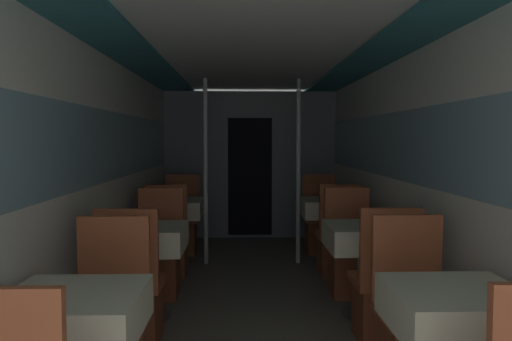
{
  "coord_description": "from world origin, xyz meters",
  "views": [
    {
      "loc": [
        -0.12,
        -1.38,
        1.44
      ],
      "look_at": [
        -0.01,
        2.57,
        1.19
      ],
      "focal_mm": 35.0,
      "sensor_mm": 36.0,
      "label": 1
    }
  ],
  "objects_px": {
    "dining_table_left_0": "(74,322)",
    "chair_left_far_1": "(159,264)",
    "dining_table_right_1": "(365,241)",
    "support_pole_left_2": "(206,172)",
    "chair_right_near_2": "(337,247)",
    "dining_table_left_1": "(147,243)",
    "chair_left_far_0": "(108,340)",
    "chair_right_far_2": "(320,229)",
    "chair_right_near_1": "(383,301)",
    "support_pole_right_2": "(298,172)",
    "dining_table_right_0": "(457,318)",
    "dining_table_left_2": "(176,211)",
    "chair_left_near_1": "(133,303)",
    "chair_left_far_2": "(182,230)",
    "chair_left_near_2": "(169,249)",
    "chair_right_far_1": "(350,262)",
    "dining_table_right_2": "(328,211)",
    "chair_right_far_0": "(415,336)"
  },
  "relations": [
    {
      "from": "chair_right_near_2",
      "to": "chair_right_far_2",
      "type": "height_order",
      "value": "same"
    },
    {
      "from": "dining_table_left_0",
      "to": "chair_left_far_1",
      "type": "distance_m",
      "value": 2.31
    },
    {
      "from": "dining_table_left_0",
      "to": "chair_right_far_1",
      "type": "height_order",
      "value": "chair_right_far_1"
    },
    {
      "from": "support_pole_left_2",
      "to": "support_pole_right_2",
      "type": "bearing_deg",
      "value": 0.0
    },
    {
      "from": "chair_left_near_2",
      "to": "chair_right_near_2",
      "type": "distance_m",
      "value": 1.77
    },
    {
      "from": "dining_table_left_0",
      "to": "chair_right_far_1",
      "type": "xyz_separation_m",
      "value": [
        1.77,
        2.29,
        -0.31
      ]
    },
    {
      "from": "dining_table_right_0",
      "to": "chair_right_near_1",
      "type": "relative_size",
      "value": 0.76
    },
    {
      "from": "support_pole_left_2",
      "to": "dining_table_left_2",
      "type": "bearing_deg",
      "value": 180.0
    },
    {
      "from": "dining_table_left_2",
      "to": "dining_table_right_2",
      "type": "bearing_deg",
      "value": 0.0
    },
    {
      "from": "chair_left_near_1",
      "to": "chair_right_far_2",
      "type": "relative_size",
      "value": 1.0
    },
    {
      "from": "chair_left_near_2",
      "to": "chair_right_far_0",
      "type": "xyz_separation_m",
      "value": [
        1.77,
        -2.38,
        0.0
      ]
    },
    {
      "from": "chair_right_near_2",
      "to": "dining_table_left_1",
      "type": "bearing_deg",
      "value": -146.04
    },
    {
      "from": "chair_left_far_2",
      "to": "chair_left_far_1",
      "type": "bearing_deg",
      "value": 90.0
    },
    {
      "from": "dining_table_left_0",
      "to": "dining_table_left_2",
      "type": "distance_m",
      "value": 3.48
    },
    {
      "from": "chair_right_near_2",
      "to": "chair_right_far_2",
      "type": "relative_size",
      "value": 1.0
    },
    {
      "from": "support_pole_left_2",
      "to": "dining_table_right_0",
      "type": "height_order",
      "value": "support_pole_left_2"
    },
    {
      "from": "dining_table_right_0",
      "to": "dining_table_right_2",
      "type": "distance_m",
      "value": 3.48
    },
    {
      "from": "dining_table_left_1",
      "to": "dining_table_right_0",
      "type": "xyz_separation_m",
      "value": [
        1.77,
        -1.74,
        0.0
      ]
    },
    {
      "from": "chair_left_near_1",
      "to": "dining_table_right_1",
      "type": "relative_size",
      "value": 1.32
    },
    {
      "from": "chair_left_near_1",
      "to": "chair_left_far_2",
      "type": "xyz_separation_m",
      "value": [
        -0.0,
        2.84,
        0.0
      ]
    },
    {
      "from": "dining_table_left_0",
      "to": "dining_table_right_1",
      "type": "xyz_separation_m",
      "value": [
        1.77,
        1.74,
        0.0
      ]
    },
    {
      "from": "chair_left_near_1",
      "to": "dining_table_right_2",
      "type": "distance_m",
      "value": 2.91
    },
    {
      "from": "chair_left_near_2",
      "to": "chair_right_far_2",
      "type": "xyz_separation_m",
      "value": [
        1.77,
        1.1,
        0.0
      ]
    },
    {
      "from": "dining_table_left_1",
      "to": "chair_right_far_0",
      "type": "xyz_separation_m",
      "value": [
        1.77,
        -1.19,
        -0.31
      ]
    },
    {
      "from": "dining_table_left_1",
      "to": "chair_left_far_1",
      "type": "bearing_deg",
      "value": 90.0
    },
    {
      "from": "dining_table_left_1",
      "to": "chair_right_near_2",
      "type": "relative_size",
      "value": 0.76
    },
    {
      "from": "dining_table_right_1",
      "to": "chair_right_near_1",
      "type": "height_order",
      "value": "chair_right_near_1"
    },
    {
      "from": "chair_left_far_2",
      "to": "dining_table_right_1",
      "type": "height_order",
      "value": "chair_left_far_2"
    },
    {
      "from": "dining_table_right_1",
      "to": "chair_left_far_1",
      "type": "bearing_deg",
      "value": 162.76
    },
    {
      "from": "dining_table_left_1",
      "to": "chair_left_near_2",
      "type": "xyz_separation_m",
      "value": [
        0.0,
        1.19,
        -0.31
      ]
    },
    {
      "from": "dining_table_right_2",
      "to": "chair_right_near_2",
      "type": "relative_size",
      "value": 0.76
    },
    {
      "from": "dining_table_right_0",
      "to": "chair_left_near_1",
      "type": "bearing_deg",
      "value": 146.04
    },
    {
      "from": "chair_right_near_1",
      "to": "support_pole_right_2",
      "type": "height_order",
      "value": "support_pole_right_2"
    },
    {
      "from": "dining_table_left_0",
      "to": "chair_right_far_2",
      "type": "height_order",
      "value": "chair_right_far_2"
    },
    {
      "from": "chair_left_far_1",
      "to": "chair_right_near_2",
      "type": "bearing_deg",
      "value": -160.04
    },
    {
      "from": "dining_table_left_2",
      "to": "chair_right_near_1",
      "type": "bearing_deg",
      "value": -52.3
    },
    {
      "from": "dining_table_left_0",
      "to": "support_pole_left_2",
      "type": "bearing_deg",
      "value": 84.25
    },
    {
      "from": "dining_table_left_1",
      "to": "chair_right_far_2",
      "type": "distance_m",
      "value": 2.91
    },
    {
      "from": "dining_table_left_2",
      "to": "dining_table_right_0",
      "type": "bearing_deg",
      "value": -63.06
    },
    {
      "from": "chair_left_near_2",
      "to": "chair_right_near_1",
      "type": "bearing_deg",
      "value": -44.53
    },
    {
      "from": "chair_left_far_1",
      "to": "dining_table_right_0",
      "type": "bearing_deg",
      "value": 127.7
    },
    {
      "from": "dining_table_right_2",
      "to": "chair_right_near_2",
      "type": "height_order",
      "value": "chair_right_near_2"
    },
    {
      "from": "chair_left_near_2",
      "to": "chair_left_far_2",
      "type": "bearing_deg",
      "value": 90.0
    },
    {
      "from": "support_pole_left_2",
      "to": "dining_table_left_1",
      "type": "bearing_deg",
      "value": -101.38
    },
    {
      "from": "support_pole_left_2",
      "to": "chair_left_far_0",
      "type": "bearing_deg",
      "value": -96.81
    },
    {
      "from": "dining_table_left_0",
      "to": "chair_right_near_1",
      "type": "distance_m",
      "value": 2.15
    },
    {
      "from": "chair_right_far_0",
      "to": "chair_right_near_1",
      "type": "xyz_separation_m",
      "value": [
        -0.0,
        0.64,
        0.0
      ]
    },
    {
      "from": "dining_table_left_0",
      "to": "dining_table_left_1",
      "type": "distance_m",
      "value": 1.74
    },
    {
      "from": "support_pole_left_2",
      "to": "chair_right_far_2",
      "type": "relative_size",
      "value": 2.17
    },
    {
      "from": "support_pole_left_2",
      "to": "chair_left_near_2",
      "type": "bearing_deg",
      "value": -122.54
    }
  ]
}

